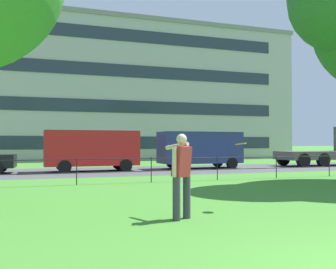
% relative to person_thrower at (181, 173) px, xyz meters
% --- Properties ---
extents(street_strip, '(80.00, 6.98, 0.01)m').
position_rel_person_thrower_xyz_m(street_strip, '(1.33, 13.48, -0.95)').
color(street_strip, '#4C4C51').
rests_on(street_strip, ground).
extents(park_fence, '(29.03, 0.04, 1.00)m').
position_rel_person_thrower_xyz_m(park_fence, '(1.33, 7.12, -0.29)').
color(park_fence, black).
rests_on(park_fence, ground).
extents(person_thrower, '(0.47, 0.87, 1.76)m').
position_rel_person_thrower_xyz_m(person_thrower, '(0.00, 0.00, 0.00)').
color(person_thrower, '#383842').
rests_on(person_thrower, ground).
extents(frisbee, '(0.37, 0.37, 0.06)m').
position_rel_person_thrower_xyz_m(frisbee, '(1.73, 0.62, 0.60)').
color(frisbee, orange).
extents(panel_van_far_right, '(5.06, 2.22, 2.24)m').
position_rel_person_thrower_xyz_m(panel_van_far_right, '(-0.27, 13.56, 0.32)').
color(panel_van_far_right, red).
rests_on(panel_van_far_right, ground).
extents(panel_van_right, '(5.06, 2.22, 2.24)m').
position_rel_person_thrower_xyz_m(panel_van_right, '(6.34, 13.93, 0.32)').
color(panel_van_right, navy).
rests_on(panel_van_right, ground).
extents(apartment_building_background, '(34.73, 15.72, 13.07)m').
position_rel_person_thrower_xyz_m(apartment_building_background, '(4.00, 32.78, 5.59)').
color(apartment_building_background, '#B7B2AD').
rests_on(apartment_building_background, ground).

